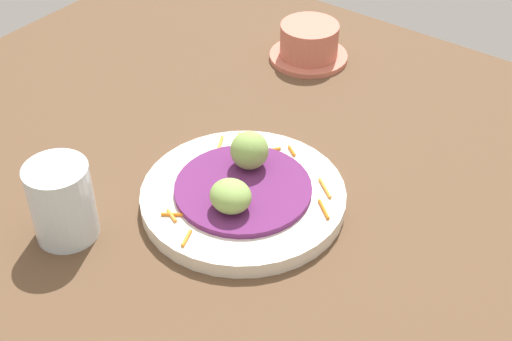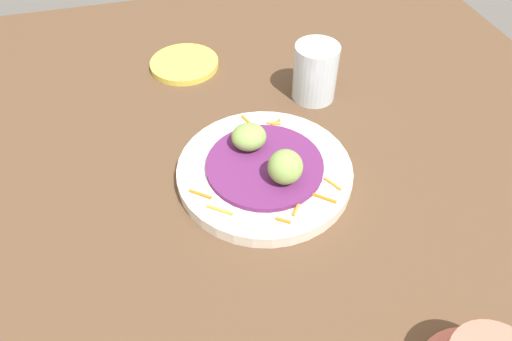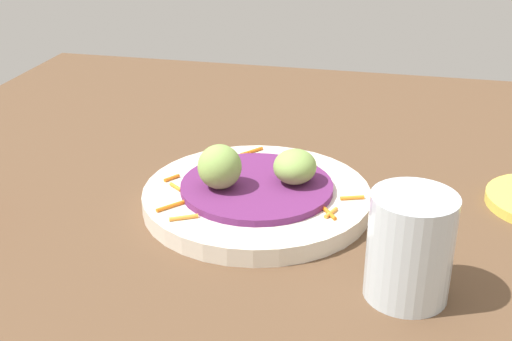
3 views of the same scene
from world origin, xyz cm
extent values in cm
cube|color=brown|center=(0.00, 0.00, 1.00)|extent=(110.00, 110.00, 2.00)
cylinder|color=silver|center=(3.85, -1.73, 2.96)|extent=(24.39, 24.39, 1.93)
cylinder|color=#60235B|center=(3.85, -1.73, 4.30)|extent=(16.26, 16.26, 0.75)
cylinder|color=orange|center=(9.89, -9.31, 4.13)|extent=(2.45, 3.08, 0.40)
cylinder|color=orange|center=(9.38, 6.20, 4.13)|extent=(2.71, 1.71, 0.40)
cylinder|color=orange|center=(13.53, -2.04, 4.13)|extent=(1.44, 1.83, 0.40)
cylinder|color=orange|center=(11.31, 4.08, 4.13)|extent=(2.65, 3.01, 0.40)
cylinder|color=orange|center=(12.34, 0.35, 4.13)|extent=(1.80, 1.51, 0.40)
cylinder|color=orange|center=(6.65, -11.22, 4.13)|extent=(2.32, 2.76, 0.40)
cylinder|color=orange|center=(-4.09, 1.71, 4.13)|extent=(2.35, 3.09, 0.40)
cylinder|color=orange|center=(-4.55, 2.00, 4.13)|extent=(1.21, 2.13, 0.40)
cylinder|color=orange|center=(-6.30, -1.74, 4.13)|extent=(2.51, 1.23, 0.40)
ellipsoid|color=#84A851|center=(0.29, -2.97, 6.47)|extent=(5.18, 5.48, 3.60)
ellipsoid|color=#84A851|center=(7.41, -0.49, 7.02)|extent=(5.34, 5.37, 4.70)
cylinder|color=silver|center=(-12.12, 11.18, 6.73)|extent=(7.16, 7.16, 9.45)
camera|label=1|loc=(-47.32, -41.88, 59.74)|focal=50.93mm
camera|label=2|loc=(47.01, -14.37, 50.00)|focal=32.68mm
camera|label=3|loc=(-10.19, 59.80, 35.58)|focal=46.41mm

